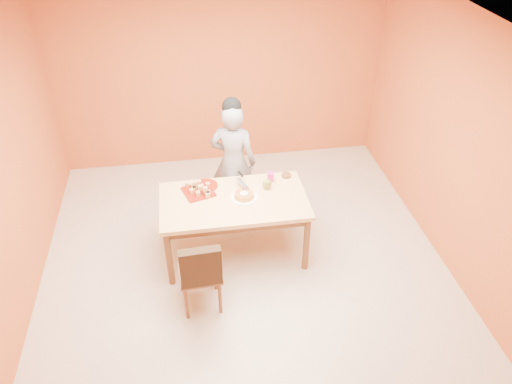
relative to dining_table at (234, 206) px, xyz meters
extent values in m
plane|color=beige|center=(0.08, -0.36, -0.67)|extent=(5.00, 5.00, 0.00)
plane|color=white|center=(0.08, -0.36, 2.03)|extent=(5.00, 5.00, 0.00)
plane|color=#BB512B|center=(0.08, 2.14, 0.68)|extent=(4.50, 0.00, 4.50)
plane|color=#BB512B|center=(2.33, -0.36, 0.68)|extent=(0.00, 5.00, 5.00)
cube|color=#E9B77A|center=(0.00, 0.00, 0.07)|extent=(1.60, 0.90, 0.05)
cube|color=brown|center=(0.00, 0.00, -0.01)|extent=(1.48, 0.78, 0.10)
cylinder|color=brown|center=(-0.74, -0.39, -0.31)|extent=(0.07, 0.07, 0.71)
cylinder|color=brown|center=(-0.74, 0.39, -0.31)|extent=(0.07, 0.07, 0.71)
cylinder|color=brown|center=(0.74, -0.39, -0.31)|extent=(0.07, 0.07, 0.71)
cylinder|color=brown|center=(0.74, 0.39, -0.31)|extent=(0.07, 0.07, 0.71)
imported|color=gray|center=(0.09, 0.75, 0.10)|extent=(0.65, 0.53, 1.53)
cube|color=maroon|center=(-0.37, 0.19, 0.10)|extent=(0.39, 0.39, 0.02)
cylinder|color=maroon|center=(-0.28, 0.30, 0.10)|extent=(0.30, 0.30, 0.02)
cylinder|color=white|center=(0.12, 0.01, 0.10)|extent=(0.39, 0.39, 0.01)
cylinder|color=gold|center=(0.12, 0.01, 0.13)|extent=(0.26, 0.26, 0.05)
cube|color=silver|center=(0.13, 0.19, 0.16)|extent=(0.12, 0.26, 0.01)
ellipsoid|color=olive|center=(0.39, 0.14, 0.16)|extent=(0.12, 0.11, 0.13)
cylinder|color=#C81E82|center=(0.46, 0.29, 0.15)|extent=(0.09, 0.09, 0.11)
cylinder|color=#35210E|center=(0.66, 0.35, 0.11)|extent=(0.11, 0.11, 0.03)
camera|label=1|loc=(-0.45, -4.35, 3.30)|focal=35.00mm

